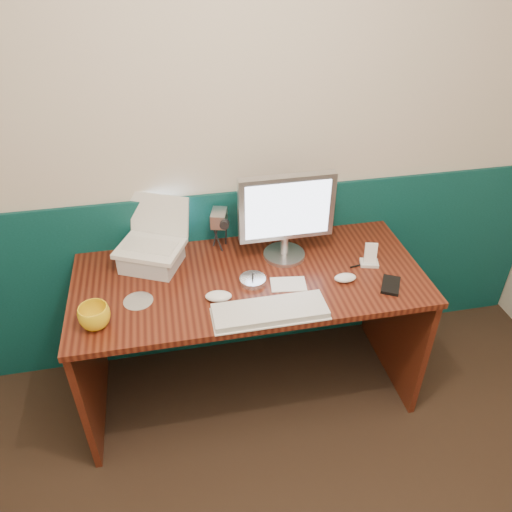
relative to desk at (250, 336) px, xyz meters
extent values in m
cube|color=beige|center=(-0.03, 0.37, 0.88)|extent=(3.50, 0.04, 2.50)
cube|color=#073431|center=(-0.03, 0.36, 0.12)|extent=(3.48, 0.02, 1.00)
cube|color=#361009|center=(0.00, 0.00, 0.00)|extent=(1.60, 0.70, 0.75)
cube|color=silver|center=(-0.43, 0.18, 0.42)|extent=(0.32, 0.30, 0.09)
cube|color=silver|center=(0.04, -0.27, 0.39)|extent=(0.47, 0.16, 0.03)
ellipsoid|color=white|center=(0.42, -0.11, 0.39)|extent=(0.10, 0.06, 0.03)
ellipsoid|color=white|center=(-0.16, -0.13, 0.39)|extent=(0.12, 0.09, 0.04)
imported|color=yellow|center=(-0.67, -0.20, 0.42)|extent=(0.14, 0.14, 0.10)
cylinder|color=silver|center=(0.01, -0.04, 0.39)|extent=(0.12, 0.12, 0.02)
cylinder|color=silver|center=(-0.50, -0.07, 0.38)|extent=(0.13, 0.13, 0.00)
cylinder|color=black|center=(0.55, -0.01, 0.38)|extent=(0.15, 0.03, 0.01)
cube|color=white|center=(0.16, -0.09, 0.38)|extent=(0.17, 0.12, 0.00)
cube|color=silver|center=(0.57, -0.01, 0.38)|extent=(0.10, 0.08, 0.02)
cube|color=white|center=(0.57, -0.01, 0.44)|extent=(0.06, 0.04, 0.10)
cube|color=black|center=(0.60, -0.19, 0.38)|extent=(0.13, 0.15, 0.02)
camera|label=1|loc=(-0.33, -1.78, 1.76)|focal=35.00mm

